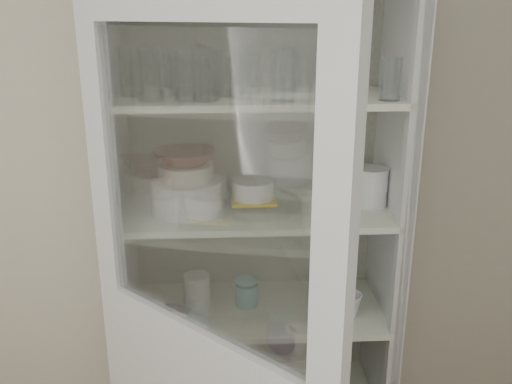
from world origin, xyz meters
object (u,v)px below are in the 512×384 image
(mug_blue, at_px, (331,305))
(measuring_cups, at_px, (173,313))
(goblet_2, at_px, (292,69))
(pantry_cabinet, at_px, (255,279))
(grey_bowl_stack, at_px, (370,187))
(mug_teal, at_px, (337,286))
(goblet_1, at_px, (204,66))
(white_canister, at_px, (197,289))
(teal_jar, at_px, (247,292))
(terracotta_bowl, at_px, (186,157))
(cream_bowl, at_px, (186,172))
(goblet_3, at_px, (340,64))
(yellow_trivet, at_px, (253,199))
(plate_stack_back, at_px, (200,187))
(mug_white, at_px, (348,305))
(plate_stack_front, at_px, (187,196))
(white_ramekin, at_px, (253,189))
(glass_platter, at_px, (253,203))
(goblet_0, at_px, (194,65))

(mug_blue, height_order, measuring_cups, mug_blue)
(goblet_2, bearing_deg, pantry_cabinet, -165.49)
(grey_bowl_stack, relative_size, mug_teal, 1.49)
(goblet_1, relative_size, white_canister, 1.46)
(teal_jar, bearing_deg, terracotta_bowl, -169.03)
(cream_bowl, height_order, mug_blue, cream_bowl)
(goblet_3, bearing_deg, goblet_1, -178.94)
(yellow_trivet, relative_size, mug_blue, 1.40)
(plate_stack_back, xyz_separation_m, mug_white, (0.54, -0.23, -0.39))
(cream_bowl, height_order, grey_bowl_stack, cream_bowl)
(pantry_cabinet, bearing_deg, goblet_1, 173.22)
(plate_stack_front, distance_m, white_ramekin, 0.24)
(plate_stack_back, bearing_deg, plate_stack_front, -102.24)
(goblet_2, distance_m, yellow_trivet, 0.48)
(grey_bowl_stack, bearing_deg, goblet_2, 160.21)
(pantry_cabinet, distance_m, cream_bowl, 0.53)
(glass_platter, xyz_separation_m, white_ramekin, (0.00, 0.00, 0.05))
(goblet_3, relative_size, plate_stack_back, 0.89)
(cream_bowl, height_order, yellow_trivet, cream_bowl)
(mug_teal, bearing_deg, goblet_2, 146.99)
(mug_white, bearing_deg, terracotta_bowl, 160.87)
(pantry_cabinet, height_order, cream_bowl, pantry_cabinet)
(goblet_2, xyz_separation_m, mug_white, (0.20, -0.19, -0.83))
(pantry_cabinet, relative_size, goblet_2, 13.83)
(plate_stack_front, bearing_deg, goblet_0, 72.00)
(teal_jar, bearing_deg, measuring_cups, -163.66)
(goblet_2, distance_m, grey_bowl_stack, 0.50)
(plate_stack_back, distance_m, white_canister, 0.39)
(teal_jar, bearing_deg, yellow_trivet, 11.02)
(measuring_cups, bearing_deg, terracotta_bowl, 31.43)
(yellow_trivet, relative_size, teal_jar, 1.50)
(measuring_cups, bearing_deg, goblet_0, 55.36)
(yellow_trivet, bearing_deg, pantry_cabinet, 79.48)
(goblet_0, xyz_separation_m, plate_stack_back, (0.00, 0.06, -0.46))
(mug_white, height_order, teal_jar, teal_jar)
(plate_stack_back, bearing_deg, pantry_cabinet, -19.18)
(plate_stack_front, height_order, white_canister, plate_stack_front)
(goblet_0, bearing_deg, plate_stack_front, -108.00)
(goblet_0, height_order, goblet_3, same)
(pantry_cabinet, distance_m, mug_white, 0.37)
(goblet_3, xyz_separation_m, terracotta_bowl, (-0.54, -0.12, -0.30))
(cream_bowl, xyz_separation_m, white_canister, (0.02, 0.06, -0.48))
(goblet_3, distance_m, mug_teal, 0.85)
(plate_stack_back, bearing_deg, goblet_1, -58.56)
(goblet_1, relative_size, yellow_trivet, 1.12)
(plate_stack_front, distance_m, teal_jar, 0.46)
(measuring_cups, bearing_deg, mug_blue, -1.57)
(white_ramekin, distance_m, measuring_cups, 0.54)
(pantry_cabinet, distance_m, goblet_1, 0.83)
(white_ramekin, xyz_separation_m, white_canister, (-0.21, 0.02, -0.40))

